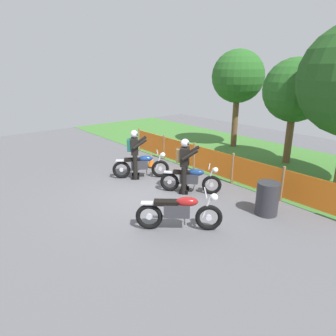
{
  "coord_description": "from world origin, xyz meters",
  "views": [
    {
      "loc": [
        6.93,
        -4.94,
        3.71
      ],
      "look_at": [
        0.39,
        0.42,
        0.9
      ],
      "focal_mm": 32.71,
      "sensor_mm": 36.0,
      "label": 1
    }
  ],
  "objects_px": {
    "motorcycle_lead": "(141,165)",
    "rider_third": "(184,163)",
    "motorcycle_trailing": "(180,211)",
    "spare_drum": "(267,199)",
    "rider_lead": "(135,152)",
    "traffic_cone": "(151,160)",
    "motorcycle_third": "(191,179)"
  },
  "relations": [
    {
      "from": "rider_third",
      "to": "rider_lead",
      "type": "bearing_deg",
      "value": 152.75
    },
    {
      "from": "traffic_cone",
      "to": "spare_drum",
      "type": "distance_m",
      "value": 5.17
    },
    {
      "from": "motorcycle_lead",
      "to": "rider_third",
      "type": "relative_size",
      "value": 1.0
    },
    {
      "from": "rider_lead",
      "to": "traffic_cone",
      "type": "height_order",
      "value": "rider_lead"
    },
    {
      "from": "rider_lead",
      "to": "rider_third",
      "type": "bearing_deg",
      "value": -42.82
    },
    {
      "from": "motorcycle_trailing",
      "to": "spare_drum",
      "type": "xyz_separation_m",
      "value": [
        0.84,
        2.31,
        -0.03
      ]
    },
    {
      "from": "traffic_cone",
      "to": "motorcycle_trailing",
      "type": "bearing_deg",
      "value": -28.49
    },
    {
      "from": "motorcycle_third",
      "to": "traffic_cone",
      "type": "bearing_deg",
      "value": 128.58
    },
    {
      "from": "motorcycle_lead",
      "to": "motorcycle_trailing",
      "type": "xyz_separation_m",
      "value": [
        3.55,
        -1.36,
        0.02
      ]
    },
    {
      "from": "motorcycle_trailing",
      "to": "traffic_cone",
      "type": "distance_m",
      "value": 4.93
    },
    {
      "from": "motorcycle_lead",
      "to": "motorcycle_trailing",
      "type": "relative_size",
      "value": 1.04
    },
    {
      "from": "spare_drum",
      "to": "rider_lead",
      "type": "bearing_deg",
      "value": -165.91
    },
    {
      "from": "traffic_cone",
      "to": "rider_third",
      "type": "bearing_deg",
      "value": -14.84
    },
    {
      "from": "motorcycle_third",
      "to": "rider_third",
      "type": "height_order",
      "value": "rider_third"
    },
    {
      "from": "motorcycle_trailing",
      "to": "spare_drum",
      "type": "relative_size",
      "value": 1.84
    },
    {
      "from": "motorcycle_lead",
      "to": "rider_third",
      "type": "distance_m",
      "value": 2.0
    },
    {
      "from": "motorcycle_lead",
      "to": "motorcycle_third",
      "type": "height_order",
      "value": "motorcycle_lead"
    },
    {
      "from": "motorcycle_lead",
      "to": "motorcycle_trailing",
      "type": "bearing_deg",
      "value": -76.38
    },
    {
      "from": "motorcycle_third",
      "to": "traffic_cone",
      "type": "distance_m",
      "value": 2.91
    },
    {
      "from": "rider_third",
      "to": "traffic_cone",
      "type": "xyz_separation_m",
      "value": [
        -2.69,
        0.71,
        -0.69
      ]
    },
    {
      "from": "motorcycle_lead",
      "to": "traffic_cone",
      "type": "bearing_deg",
      "value": 72.45
    },
    {
      "from": "rider_third",
      "to": "spare_drum",
      "type": "distance_m",
      "value": 2.62
    },
    {
      "from": "motorcycle_lead",
      "to": "rider_third",
      "type": "bearing_deg",
      "value": -47.17
    },
    {
      "from": "motorcycle_lead",
      "to": "rider_third",
      "type": "xyz_separation_m",
      "value": [
        1.91,
        0.28,
        0.5
      ]
    },
    {
      "from": "motorcycle_lead",
      "to": "rider_third",
      "type": "height_order",
      "value": "rider_third"
    },
    {
      "from": "motorcycle_lead",
      "to": "rider_lead",
      "type": "xyz_separation_m",
      "value": [
        -0.12,
        -0.18,
        0.5
      ]
    },
    {
      "from": "motorcycle_trailing",
      "to": "motorcycle_third",
      "type": "relative_size",
      "value": 1.07
    },
    {
      "from": "motorcycle_third",
      "to": "rider_lead",
      "type": "bearing_deg",
      "value": 155.18
    },
    {
      "from": "motorcycle_lead",
      "to": "motorcycle_third",
      "type": "xyz_separation_m",
      "value": [
        2.07,
        0.41,
        -0.02
      ]
    },
    {
      "from": "motorcycle_third",
      "to": "traffic_cone",
      "type": "xyz_separation_m",
      "value": [
        -2.84,
        0.58,
        -0.18
      ]
    },
    {
      "from": "motorcycle_trailing",
      "to": "rider_lead",
      "type": "bearing_deg",
      "value": 113.59
    },
    {
      "from": "rider_third",
      "to": "motorcycle_trailing",
      "type": "bearing_deg",
      "value": -84.87
    }
  ]
}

